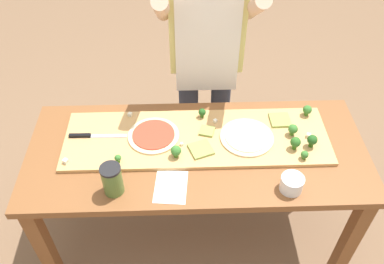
{
  "coord_description": "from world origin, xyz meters",
  "views": [
    {
      "loc": [
        -0.07,
        -1.37,
        2.25
      ],
      "look_at": [
        -0.02,
        0.09,
        0.8
      ],
      "focal_mm": 37.87,
      "sensor_mm": 36.0,
      "label": 1
    }
  ],
  "objects_px": {
    "broccoli_floret_front_mid": "(118,158)",
    "cheese_crumble_b": "(308,135)",
    "pizza_slice_near_right": "(201,149)",
    "sauce_jar": "(112,180)",
    "broccoli_floret_front_right": "(176,151)",
    "flour_cup": "(292,184)",
    "broccoli_floret_center_left": "(307,110)",
    "broccoli_floret_center_right": "(312,140)",
    "pizza_slice_far_right": "(280,120)",
    "broccoli_floret_back_right": "(202,112)",
    "cheese_crumble_c": "(130,114)",
    "cheese_crumble_a": "(66,161)",
    "broccoli_floret_back_mid": "(295,142)",
    "pizza_whole_tomato_red": "(154,135)",
    "prep_table": "(197,164)",
    "pizza_whole_white_garlic": "(247,137)",
    "chefs_knife": "(90,136)",
    "cheese_crumble_e": "(182,144)",
    "broccoli_floret_front_left": "(305,155)",
    "cheese_crumble_d": "(215,121)",
    "broccoli_floret_back_left": "(293,129)",
    "cook_center": "(206,49)",
    "pizza_slice_near_left": "(207,131)"
  },
  "relations": [
    {
      "from": "broccoli_floret_back_right",
      "to": "chefs_knife",
      "type": "bearing_deg",
      "value": -167.31
    },
    {
      "from": "pizza_slice_near_left",
      "to": "broccoli_floret_center_left",
      "type": "relative_size",
      "value": 1.17
    },
    {
      "from": "cheese_crumble_e",
      "to": "broccoli_floret_front_right",
      "type": "bearing_deg",
      "value": -111.07
    },
    {
      "from": "pizza_slice_far_right",
      "to": "cheese_crumble_d",
      "type": "height_order",
      "value": "cheese_crumble_d"
    },
    {
      "from": "cheese_crumble_d",
      "to": "chefs_knife",
      "type": "bearing_deg",
      "value": -172.42
    },
    {
      "from": "broccoli_floret_back_right",
      "to": "cheese_crumble_c",
      "type": "xyz_separation_m",
      "value": [
        -0.38,
        0.02,
        -0.02
      ]
    },
    {
      "from": "prep_table",
      "to": "broccoli_floret_back_left",
      "type": "xyz_separation_m",
      "value": [
        0.49,
        0.07,
        0.16
      ]
    },
    {
      "from": "broccoli_floret_back_left",
      "to": "cook_center",
      "type": "distance_m",
      "value": 0.66
    },
    {
      "from": "pizza_whole_white_garlic",
      "to": "broccoli_floret_back_mid",
      "type": "height_order",
      "value": "broccoli_floret_back_mid"
    },
    {
      "from": "pizza_whole_tomato_red",
      "to": "broccoli_floret_back_mid",
      "type": "bearing_deg",
      "value": -8.74
    },
    {
      "from": "pizza_slice_far_right",
      "to": "cheese_crumble_d",
      "type": "distance_m",
      "value": 0.34
    },
    {
      "from": "prep_table",
      "to": "broccoli_floret_center_left",
      "type": "height_order",
      "value": "broccoli_floret_center_left"
    },
    {
      "from": "broccoli_floret_back_mid",
      "to": "broccoli_floret_center_left",
      "type": "height_order",
      "value": "broccoli_floret_back_mid"
    },
    {
      "from": "pizza_slice_far_right",
      "to": "pizza_slice_near_right",
      "type": "xyz_separation_m",
      "value": [
        -0.43,
        -0.2,
        0.0
      ]
    },
    {
      "from": "broccoli_floret_front_right",
      "to": "flour_cup",
      "type": "xyz_separation_m",
      "value": [
        0.52,
        -0.2,
        -0.02
      ]
    },
    {
      "from": "chefs_knife",
      "to": "flour_cup",
      "type": "distance_m",
      "value": 1.02
    },
    {
      "from": "cheese_crumble_b",
      "to": "cheese_crumble_d",
      "type": "bearing_deg",
      "value": 164.99
    },
    {
      "from": "pizza_slice_far_right",
      "to": "broccoli_floret_front_mid",
      "type": "xyz_separation_m",
      "value": [
        -0.83,
        -0.26,
        0.02
      ]
    },
    {
      "from": "broccoli_floret_center_right",
      "to": "broccoli_floret_back_right",
      "type": "bearing_deg",
      "value": 156.12
    },
    {
      "from": "broccoli_floret_back_right",
      "to": "cheese_crumble_b",
      "type": "distance_m",
      "value": 0.56
    },
    {
      "from": "pizza_whole_tomato_red",
      "to": "pizza_slice_near_left",
      "type": "xyz_separation_m",
      "value": [
        0.27,
        0.02,
        -0.0
      ]
    },
    {
      "from": "pizza_slice_near_right",
      "to": "flour_cup",
      "type": "xyz_separation_m",
      "value": [
        0.4,
        -0.24,
        0.01
      ]
    },
    {
      "from": "pizza_whole_tomato_red",
      "to": "sauce_jar",
      "type": "bearing_deg",
      "value": -117.53
    },
    {
      "from": "broccoli_floret_front_left",
      "to": "broccoli_floret_front_mid",
      "type": "height_order",
      "value": "same"
    },
    {
      "from": "pizza_whole_white_garlic",
      "to": "pizza_slice_near_right",
      "type": "xyz_separation_m",
      "value": [
        -0.24,
        -0.08,
        -0.0
      ]
    },
    {
      "from": "broccoli_floret_front_mid",
      "to": "cheese_crumble_b",
      "type": "xyz_separation_m",
      "value": [
        0.95,
        0.14,
        -0.02
      ]
    },
    {
      "from": "chefs_knife",
      "to": "pizza_slice_near_right",
      "type": "xyz_separation_m",
      "value": [
        0.56,
        -0.11,
        0.0
      ]
    },
    {
      "from": "pizza_whole_white_garlic",
      "to": "cheese_crumble_a",
      "type": "relative_size",
      "value": 12.46
    },
    {
      "from": "broccoli_floret_center_left",
      "to": "cheese_crumble_e",
      "type": "bearing_deg",
      "value": -163.28
    },
    {
      "from": "broccoli_floret_front_mid",
      "to": "flour_cup",
      "type": "xyz_separation_m",
      "value": [
        0.8,
        -0.17,
        -0.01
      ]
    },
    {
      "from": "pizza_whole_tomato_red",
      "to": "broccoli_floret_back_mid",
      "type": "relative_size",
      "value": 3.71
    },
    {
      "from": "broccoli_floret_back_right",
      "to": "sauce_jar",
      "type": "relative_size",
      "value": 0.34
    },
    {
      "from": "pizza_whole_tomato_red",
      "to": "broccoli_floret_center_left",
      "type": "bearing_deg",
      "value": 9.43
    },
    {
      "from": "broccoli_floret_center_right",
      "to": "sauce_jar",
      "type": "bearing_deg",
      "value": -166.56
    },
    {
      "from": "cheese_crumble_a",
      "to": "broccoli_floret_back_mid",
      "type": "bearing_deg",
      "value": 2.96
    },
    {
      "from": "broccoli_floret_center_right",
      "to": "prep_table",
      "type": "bearing_deg",
      "value": 178.52
    },
    {
      "from": "broccoli_floret_back_mid",
      "to": "cheese_crumble_b",
      "type": "relative_size",
      "value": 3.51
    },
    {
      "from": "broccoli_floret_front_left",
      "to": "cheese_crumble_b",
      "type": "xyz_separation_m",
      "value": [
        0.06,
        0.14,
        -0.02
      ]
    },
    {
      "from": "pizza_slice_near_right",
      "to": "pizza_whole_tomato_red",
      "type": "bearing_deg",
      "value": 156.29
    },
    {
      "from": "pizza_whole_white_garlic",
      "to": "cheese_crumble_a",
      "type": "xyz_separation_m",
      "value": [
        -0.89,
        -0.14,
        0.0
      ]
    },
    {
      "from": "prep_table",
      "to": "broccoli_floret_back_mid",
      "type": "relative_size",
      "value": 24.14
    },
    {
      "from": "pizza_slice_far_right",
      "to": "flour_cup",
      "type": "distance_m",
      "value": 0.43
    },
    {
      "from": "pizza_whole_white_garlic",
      "to": "pizza_slice_near_left",
      "type": "xyz_separation_m",
      "value": [
        -0.2,
        0.05,
        -0.0
      ]
    },
    {
      "from": "prep_table",
      "to": "broccoli_floret_center_right",
      "type": "bearing_deg",
      "value": -1.48
    },
    {
      "from": "pizza_slice_near_right",
      "to": "cheese_crumble_b",
      "type": "relative_size",
      "value": 5.21
    },
    {
      "from": "broccoli_floret_center_left",
      "to": "broccoli_floret_center_right",
      "type": "bearing_deg",
      "value": -97.8
    },
    {
      "from": "pizza_slice_near_right",
      "to": "sauce_jar",
      "type": "distance_m",
      "value": 0.46
    },
    {
      "from": "broccoli_floret_front_left",
      "to": "cheese_crumble_a",
      "type": "distance_m",
      "value": 1.14
    },
    {
      "from": "pizza_slice_near_left",
      "to": "flour_cup",
      "type": "relative_size",
      "value": 0.68
    },
    {
      "from": "pizza_whole_tomato_red",
      "to": "chefs_knife",
      "type": "bearing_deg",
      "value": 178.5
    }
  ]
}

